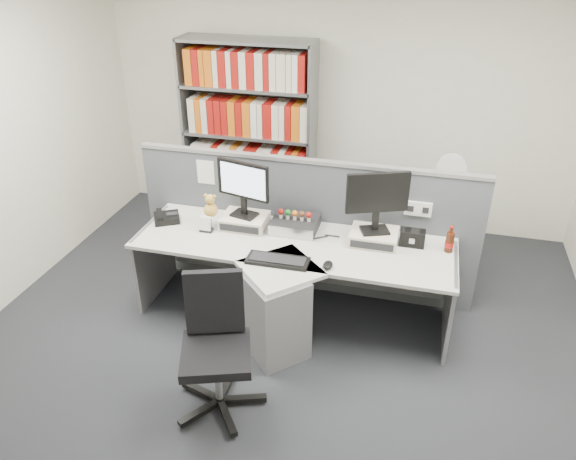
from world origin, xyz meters
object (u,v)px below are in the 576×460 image
(monitor_right, at_px, (377,197))
(desk_fan, at_px, (451,171))
(mouse, at_px, (328,265))
(desk_calendar, at_px, (206,225))
(desktop_pc, at_px, (295,224))
(monitor_left, at_px, (243,184))
(speaker, at_px, (412,238))
(office_chair, at_px, (216,341))
(cola_bottle, at_px, (450,242))
(filing_cabinet, at_px, (441,232))
(keyboard, at_px, (278,260))
(shelving_unit, at_px, (249,138))
(desk_phone, at_px, (166,217))
(desk, at_px, (286,284))

(monitor_right, bearing_deg, desk_fan, 60.76)
(mouse, distance_m, desk_calendar, 1.14)
(desktop_pc, height_order, mouse, desktop_pc)
(monitor_left, distance_m, speaker, 1.44)
(monitor_left, bearing_deg, desk_calendar, -149.73)
(monitor_left, height_order, office_chair, monitor_left)
(monitor_right, bearing_deg, cola_bottle, 0.56)
(cola_bottle, xyz_separation_m, filing_cabinet, (-0.02, 1.01, -0.45))
(desktop_pc, distance_m, office_chair, 1.34)
(monitor_left, xyz_separation_m, desk_fan, (1.67, 1.02, -0.12))
(monitor_left, xyz_separation_m, desktop_pc, (0.43, 0.05, -0.34))
(keyboard, xyz_separation_m, filing_cabinet, (1.24, 1.50, -0.39))
(mouse, distance_m, speaker, 0.77)
(desktop_pc, bearing_deg, monitor_left, -173.13)
(desk_calendar, relative_size, shelving_unit, 0.07)
(desk_calendar, bearing_deg, monitor_right, 6.86)
(desk_calendar, relative_size, desk_fan, 0.28)
(mouse, bearing_deg, filing_cabinet, 60.07)
(cola_bottle, distance_m, filing_cabinet, 1.11)
(monitor_right, distance_m, speaker, 0.45)
(desk_phone, bearing_deg, cola_bottle, 2.24)
(shelving_unit, bearing_deg, filing_cabinet, -12.07)
(desk, xyz_separation_m, monitor_right, (0.63, 0.38, 0.67))
(desktop_pc, height_order, filing_cabinet, desktop_pc)
(monitor_right, xyz_separation_m, shelving_unit, (-1.53, 1.46, -0.15))
(desktop_pc, relative_size, speaker, 1.92)
(desk_phone, bearing_deg, filing_cabinet, 25.08)
(keyboard, bearing_deg, shelving_unit, 113.79)
(monitor_right, bearing_deg, desk_phone, -177.21)
(office_chair, bearing_deg, keyboard, 73.58)
(monitor_right, height_order, desk_phone, monitor_right)
(desktop_pc, height_order, cola_bottle, cola_bottle)
(desktop_pc, xyz_separation_m, desk_phone, (-1.12, -0.14, -0.02))
(desktop_pc, height_order, shelving_unit, shelving_unit)
(desk, xyz_separation_m, desk_fan, (1.20, 1.40, 0.54))
(cola_bottle, bearing_deg, desktop_pc, 177.90)
(speaker, xyz_separation_m, cola_bottle, (0.29, -0.03, 0.02))
(desktop_pc, height_order, desk_phone, desktop_pc)
(keyboard, xyz_separation_m, office_chair, (-0.22, -0.76, -0.22))
(desk_phone, distance_m, desk_calendar, 0.41)
(shelving_unit, bearing_deg, office_chair, -76.76)
(desktop_pc, height_order, desk_calendar, desk_calendar)
(cola_bottle, bearing_deg, filing_cabinet, 91.08)
(keyboard, bearing_deg, mouse, 3.07)
(desktop_pc, xyz_separation_m, desk_fan, (1.24, 0.96, 0.22))
(office_chair, bearing_deg, desktop_pc, 80.15)
(mouse, height_order, desk_calendar, desk_calendar)
(desk_phone, height_order, shelving_unit, shelving_unit)
(monitor_left, height_order, desk_phone, monitor_left)
(monitor_right, relative_size, desk_fan, 1.09)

